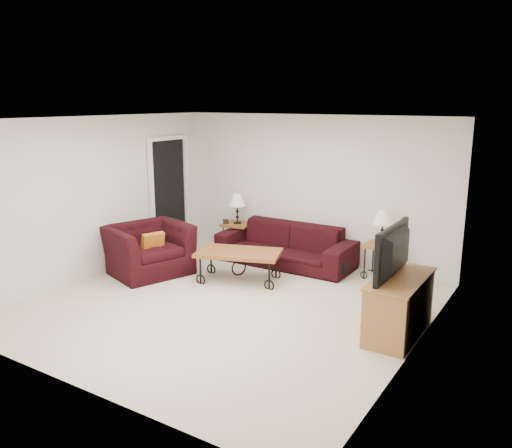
{
  "coord_description": "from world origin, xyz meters",
  "views": [
    {
      "loc": [
        3.86,
        -5.47,
        2.74
      ],
      "look_at": [
        0.0,
        0.7,
        1.0
      ],
      "focal_mm": 36.66,
      "sensor_mm": 36.0,
      "label": 1
    }
  ],
  "objects_px": {
    "side_table_right": "(380,261)",
    "tv_stand": "(399,306)",
    "lamp_left": "(237,209)",
    "armchair": "(148,249)",
    "side_table_left": "(238,238)",
    "television": "(401,252)",
    "backpack": "(342,262)",
    "coffee_table": "(239,266)",
    "sofa": "(285,245)",
    "lamp_right": "(382,227)"
  },
  "relations": [
    {
      "from": "tv_stand",
      "to": "lamp_right",
      "type": "bearing_deg",
      "value": 114.82
    },
    {
      "from": "backpack",
      "to": "lamp_left",
      "type": "bearing_deg",
      "value": -173.9
    },
    {
      "from": "side_table_left",
      "to": "side_table_right",
      "type": "bearing_deg",
      "value": 0.0
    },
    {
      "from": "television",
      "to": "backpack",
      "type": "height_order",
      "value": "television"
    },
    {
      "from": "side_table_right",
      "to": "backpack",
      "type": "height_order",
      "value": "side_table_right"
    },
    {
      "from": "side_table_left",
      "to": "lamp_left",
      "type": "height_order",
      "value": "lamp_left"
    },
    {
      "from": "armchair",
      "to": "backpack",
      "type": "height_order",
      "value": "armchair"
    },
    {
      "from": "armchair",
      "to": "coffee_table",
      "type": "bearing_deg",
      "value": -53.2
    },
    {
      "from": "armchair",
      "to": "television",
      "type": "bearing_deg",
      "value": -72.3
    },
    {
      "from": "side_table_right",
      "to": "backpack",
      "type": "bearing_deg",
      "value": -148.78
    },
    {
      "from": "sofa",
      "to": "lamp_left",
      "type": "height_order",
      "value": "lamp_left"
    },
    {
      "from": "side_table_right",
      "to": "lamp_right",
      "type": "height_order",
      "value": "lamp_right"
    },
    {
      "from": "side_table_left",
      "to": "television",
      "type": "xyz_separation_m",
      "value": [
        3.55,
        -1.87,
        0.75
      ]
    },
    {
      "from": "backpack",
      "to": "television",
      "type": "bearing_deg",
      "value": -34.94
    },
    {
      "from": "side_table_left",
      "to": "side_table_right",
      "type": "distance_m",
      "value": 2.7
    },
    {
      "from": "lamp_left",
      "to": "coffee_table",
      "type": "bearing_deg",
      "value": -55.29
    },
    {
      "from": "side_table_left",
      "to": "coffee_table",
      "type": "xyz_separation_m",
      "value": [
        0.9,
        -1.3,
        -0.03
      ]
    },
    {
      "from": "sofa",
      "to": "lamp_right",
      "type": "height_order",
      "value": "lamp_right"
    },
    {
      "from": "coffee_table",
      "to": "tv_stand",
      "type": "relative_size",
      "value": 1.07
    },
    {
      "from": "side_table_right",
      "to": "television",
      "type": "bearing_deg",
      "value": -65.68
    },
    {
      "from": "sofa",
      "to": "television",
      "type": "bearing_deg",
      "value": -34.59
    },
    {
      "from": "side_table_right",
      "to": "lamp_right",
      "type": "distance_m",
      "value": 0.55
    },
    {
      "from": "lamp_left",
      "to": "television",
      "type": "bearing_deg",
      "value": -27.79
    },
    {
      "from": "side_table_right",
      "to": "tv_stand",
      "type": "relative_size",
      "value": 0.46
    },
    {
      "from": "armchair",
      "to": "tv_stand",
      "type": "height_order",
      "value": "armchair"
    },
    {
      "from": "tv_stand",
      "to": "sofa",
      "type": "bearing_deg",
      "value": 145.63
    },
    {
      "from": "side_table_right",
      "to": "armchair",
      "type": "distance_m",
      "value": 3.69
    },
    {
      "from": "lamp_right",
      "to": "backpack",
      "type": "height_order",
      "value": "lamp_right"
    },
    {
      "from": "lamp_left",
      "to": "backpack",
      "type": "xyz_separation_m",
      "value": [
        2.19,
        -0.31,
        -0.56
      ]
    },
    {
      "from": "tv_stand",
      "to": "television",
      "type": "xyz_separation_m",
      "value": [
        -0.02,
        0.0,
        0.66
      ]
    },
    {
      "from": "lamp_left",
      "to": "armchair",
      "type": "xyz_separation_m",
      "value": [
        -0.54,
        -1.76,
        -0.42
      ]
    },
    {
      "from": "lamp_right",
      "to": "coffee_table",
      "type": "xyz_separation_m",
      "value": [
        -1.8,
        -1.3,
        -0.58
      ]
    },
    {
      "from": "side_table_left",
      "to": "backpack",
      "type": "xyz_separation_m",
      "value": [
        2.19,
        -0.31,
        -0.02
      ]
    },
    {
      "from": "tv_stand",
      "to": "backpack",
      "type": "relative_size",
      "value": 2.39
    },
    {
      "from": "side_table_right",
      "to": "lamp_left",
      "type": "bearing_deg",
      "value": 180.0
    },
    {
      "from": "side_table_right",
      "to": "tv_stand",
      "type": "height_order",
      "value": "tv_stand"
    },
    {
      "from": "armchair",
      "to": "television",
      "type": "xyz_separation_m",
      "value": [
        4.08,
        -0.11,
        0.63
      ]
    },
    {
      "from": "lamp_right",
      "to": "backpack",
      "type": "xyz_separation_m",
      "value": [
        -0.51,
        -0.31,
        -0.57
      ]
    },
    {
      "from": "armchair",
      "to": "tv_stand",
      "type": "xyz_separation_m",
      "value": [
        4.11,
        -0.11,
        -0.04
      ]
    },
    {
      "from": "lamp_left",
      "to": "tv_stand",
      "type": "height_order",
      "value": "lamp_left"
    },
    {
      "from": "lamp_left",
      "to": "armchair",
      "type": "height_order",
      "value": "lamp_left"
    },
    {
      "from": "coffee_table",
      "to": "sofa",
      "type": "bearing_deg",
      "value": 80.18
    },
    {
      "from": "backpack",
      "to": "coffee_table",
      "type": "bearing_deg",
      "value": -128.24
    },
    {
      "from": "side_table_right",
      "to": "armchair",
      "type": "xyz_separation_m",
      "value": [
        -3.24,
        -1.76,
        0.12
      ]
    },
    {
      "from": "lamp_left",
      "to": "armchair",
      "type": "relative_size",
      "value": 0.44
    },
    {
      "from": "sofa",
      "to": "tv_stand",
      "type": "height_order",
      "value": "tv_stand"
    },
    {
      "from": "sofa",
      "to": "lamp_left",
      "type": "xyz_separation_m",
      "value": [
        -1.1,
        0.18,
        0.47
      ]
    },
    {
      "from": "side_table_right",
      "to": "armchair",
      "type": "bearing_deg",
      "value": -151.49
    },
    {
      "from": "armchair",
      "to": "backpack",
      "type": "relative_size",
      "value": 2.45
    },
    {
      "from": "coffee_table",
      "to": "side_table_right",
      "type": "bearing_deg",
      "value": 35.92
    }
  ]
}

